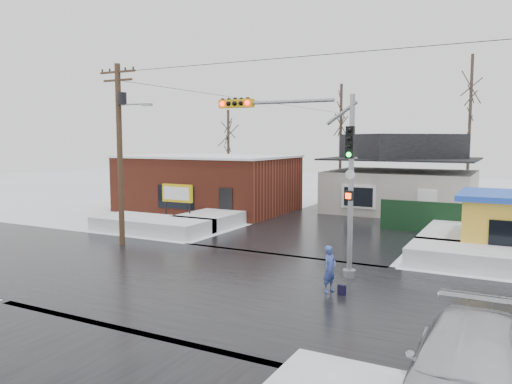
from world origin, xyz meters
The scene contains 19 objects.
ground centered at (0.00, 0.00, 0.00)m, with size 120.00×120.00×0.00m, color white.
road_ns centered at (0.00, 0.00, 0.01)m, with size 10.00×120.00×0.02m, color black.
road_ew centered at (0.00, 0.00, 0.01)m, with size 120.00×10.00×0.02m, color black.
snowbank_nw centered at (-9.00, 7.00, 0.40)m, with size 7.00×3.00×0.80m, color white.
snowbank_ne centered at (9.00, 7.00, 0.40)m, with size 7.00×3.00×0.80m, color white.
snowbank_nside_w centered at (-7.00, 12.00, 0.40)m, with size 3.00×8.00×0.80m, color white.
snowbank_nside_e centered at (7.00, 12.00, 0.40)m, with size 3.00×8.00×0.80m, color white.
traffic_signal centered at (2.43, 2.97, 4.54)m, with size 6.05×0.68×7.00m.
utility_pole centered at (-7.93, 3.50, 5.11)m, with size 3.15×0.44×9.00m.
brick_building centered at (-11.00, 15.99, 2.08)m, with size 12.20×8.20×4.12m.
marquee_sign centered at (-9.00, 9.49, 1.92)m, with size 2.20×0.21×2.55m.
house centered at (2.00, 22.00, 2.62)m, with size 10.40×8.40×5.76m.
fence centered at (6.50, 14.00, 0.90)m, with size 8.00×0.12×1.80m, color black.
tree_far_left centered at (-4.00, 26.00, 7.95)m, with size 3.00×3.00×10.00m.
tree_far_mid centered at (6.00, 28.00, 9.54)m, with size 3.00×3.00×12.00m.
tree_far_west centered at (-14.00, 24.00, 6.36)m, with size 3.00×3.00×8.00m.
pedestrian centered at (3.97, 0.82, 0.82)m, with size 0.60×0.39×1.63m, color #3A4FA3.
car centered at (8.93, -5.07, 0.81)m, with size 2.26×5.56×1.61m, color silver.
shopping_bag centered at (4.47, 0.67, 0.17)m, with size 0.28×0.12×0.35m, color black.
Camera 1 is at (9.59, -15.33, 5.30)m, focal length 35.00 mm.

